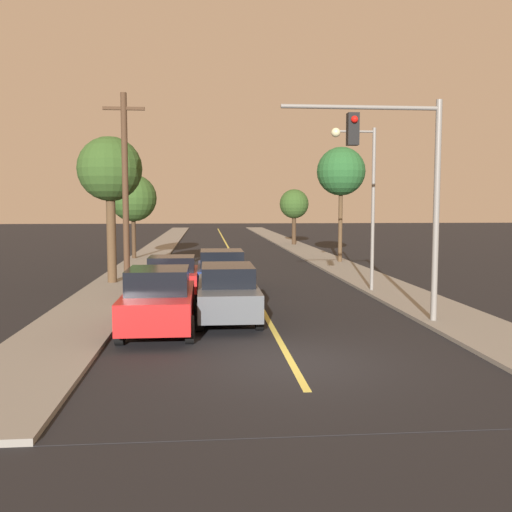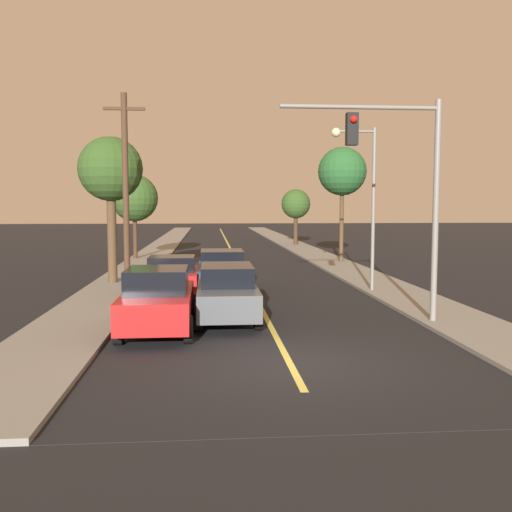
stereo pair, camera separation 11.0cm
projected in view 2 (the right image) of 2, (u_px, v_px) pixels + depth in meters
name	position (u px, v px, depth m)	size (l,w,h in m)	color
ground_plane	(290.00, 363.00, 12.58)	(200.00, 200.00, 0.00)	black
road_surface	(229.00, 247.00, 48.32)	(8.77, 80.00, 0.01)	black
sidewalk_left	(162.00, 246.00, 47.85)	(2.50, 80.00, 0.12)	gray
sidewalk_right	(295.00, 246.00, 48.78)	(2.50, 80.00, 0.12)	gray
car_near_lane_front	(227.00, 292.00, 17.31)	(1.88, 5.06, 1.70)	#474C51
car_near_lane_second	(222.00, 270.00, 23.32)	(2.06, 4.59, 1.67)	navy
car_outer_lane_front	(158.00, 300.00, 15.56)	(1.96, 4.38, 1.79)	red
car_outer_lane_second	(172.00, 276.00, 21.81)	(2.06, 3.83, 1.56)	red
traffic_signal_mast	(402.00, 173.00, 16.26)	(4.64, 0.42, 6.36)	slate
streetlamp_right	(363.00, 185.00, 22.37)	(1.78, 0.36, 6.39)	slate
utility_pole_left	(126.00, 189.00, 22.29)	(1.60, 0.24, 7.70)	#422D1E
tree_left_near	(134.00, 198.00, 36.24)	(2.98, 2.98, 5.33)	#3D2B1C
tree_left_far	(111.00, 171.00, 24.64)	(2.78, 2.78, 6.33)	#4C3823
tree_right_near	(342.00, 172.00, 33.79)	(2.87, 2.87, 6.83)	#4C3823
tree_right_far	(296.00, 204.00, 49.20)	(2.52, 2.52, 4.78)	#3D2B1C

